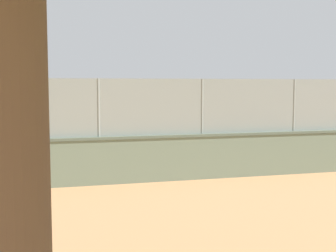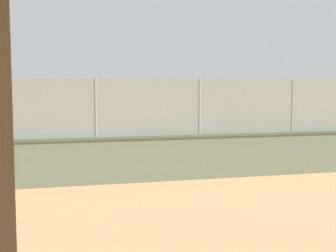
% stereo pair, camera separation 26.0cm
% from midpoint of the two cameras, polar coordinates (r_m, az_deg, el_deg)
% --- Properties ---
extents(ground_plane, '(260.00, 260.00, 0.00)m').
position_cam_midpoint_polar(ground_plane, '(25.78, -12.87, -1.24)').
color(ground_plane, tan).
extents(perimeter_wall, '(28.26, 0.87, 1.36)m').
position_cam_midpoint_polar(perimeter_wall, '(13.37, -2.58, -4.02)').
color(perimeter_wall, slate).
rests_on(perimeter_wall, ground_plane).
extents(fence_panel_on_wall, '(27.76, 0.52, 1.64)m').
position_cam_midpoint_polar(fence_panel_on_wall, '(13.21, -2.60, 2.40)').
color(fence_panel_on_wall, gray).
rests_on(fence_panel_on_wall, perimeter_wall).
extents(player_near_wall_returning, '(0.75, 1.05, 1.65)m').
position_cam_midpoint_polar(player_near_wall_returning, '(27.89, -3.69, 1.36)').
color(player_near_wall_returning, black).
rests_on(player_near_wall_returning, ground_plane).
extents(player_at_service_line, '(0.68, 0.96, 1.67)m').
position_cam_midpoint_polar(player_at_service_line, '(20.26, 2.83, -0.04)').
color(player_at_service_line, black).
rests_on(player_at_service_line, ground_plane).
extents(sports_ball, '(0.24, 0.24, 0.24)m').
position_cam_midpoint_polar(sports_ball, '(27.24, -0.42, -0.52)').
color(sports_ball, '#3399D8').
rests_on(sports_ball, ground_plane).
extents(courtside_bench, '(1.61, 0.41, 0.87)m').
position_cam_midpoint_polar(courtside_bench, '(16.39, 16.69, -3.32)').
color(courtside_bench, gray).
rests_on(courtside_bench, ground_plane).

